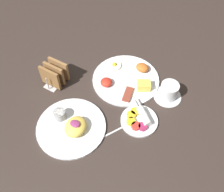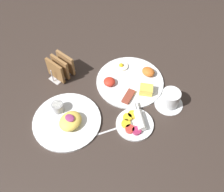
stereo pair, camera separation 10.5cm
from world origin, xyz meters
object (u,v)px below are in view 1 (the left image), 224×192
Objects in this scene: plate_condiments at (139,119)px; coffee_cup at (169,92)px; toast_rack at (55,74)px; plate_breakfast at (127,79)px; plate_foreground at (71,126)px.

coffee_cup is (0.05, 0.17, 0.02)m from plate_condiments.
toast_rack reaches higher than coffee_cup.
plate_condiments is 1.29× the size of coffee_cup.
plate_breakfast is at bearing 31.23° from toast_rack.
plate_condiments is at bearing 36.82° from plate_foreground.
coffee_cup is at bearing 1.93° from plate_breakfast.
plate_foreground is at bearing -38.89° from toast_rack.
plate_condiments is 0.56× the size of plate_foreground.
plate_condiments is 0.18m from coffee_cup.
plate_condiments is at bearing -48.63° from plate_breakfast.
plate_breakfast is 0.22m from plate_condiments.
coffee_cup is at bearing 20.15° from toast_rack.
toast_rack is (-0.27, -0.17, 0.04)m from plate_breakfast.
coffee_cup reaches higher than plate_breakfast.
plate_breakfast is 1.96× the size of plate_condiments.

